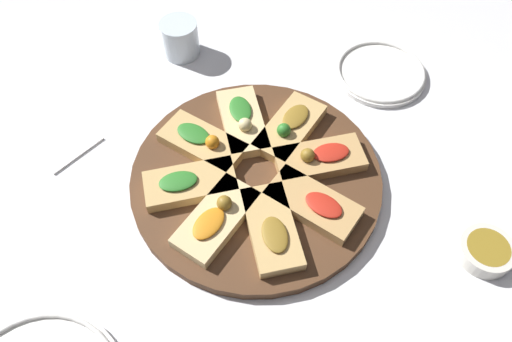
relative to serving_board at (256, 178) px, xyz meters
The scene contains 14 objects.
ground_plane 0.01m from the serving_board, ahead, with size 3.00×3.00×0.00m, color white.
serving_board is the anchor object (origin of this frame).
focaccia_slice_0 0.12m from the serving_board, 82.52° to the left, with size 0.09×0.16×0.03m.
focaccia_slice_1 0.12m from the serving_board, 130.47° to the left, with size 0.15×0.16×0.04m.
focaccia_slice_2 0.12m from the serving_board, behind, with size 0.16×0.09×0.04m.
focaccia_slice_3 0.12m from the serving_board, 139.81° to the right, with size 0.16×0.15×0.04m.
focaccia_slice_4 0.12m from the serving_board, 95.22° to the right, with size 0.09×0.16×0.04m.
focaccia_slice_5 0.12m from the serving_board, 49.13° to the right, with size 0.15×0.16×0.03m.
focaccia_slice_6 0.12m from the serving_board, ahead, with size 0.16×0.09×0.04m.
focaccia_slice_7 0.12m from the serving_board, 40.19° to the left, with size 0.16×0.15×0.03m.
plate_left 0.37m from the serving_board, 163.51° to the left, with size 0.19×0.19×0.02m.
water_glass 0.37m from the serving_board, 126.91° to the right, with size 0.08×0.08×0.08m, color silver.
napkin_stack 0.37m from the serving_board, 75.74° to the right, with size 0.11×0.09×0.01m, color white.
dipping_bowl 0.39m from the serving_board, 96.10° to the left, with size 0.09×0.09×0.03m.
Camera 1 is at (0.44, 0.23, 0.73)m, focal length 35.00 mm.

